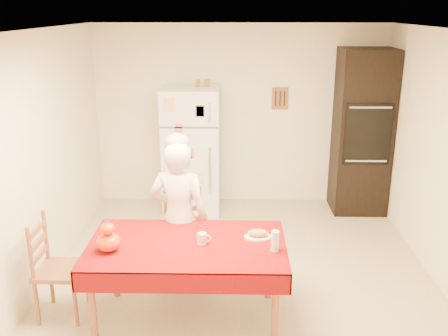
{
  "coord_description": "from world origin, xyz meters",
  "views": [
    {
      "loc": [
        -0.08,
        -4.59,
        2.7
      ],
      "look_at": [
        -0.18,
        0.2,
        1.15
      ],
      "focal_mm": 40.0,
      "sensor_mm": 36.0,
      "label": 1
    }
  ],
  "objects_px": {
    "dining_table": "(187,251)",
    "bread_plate": "(258,237)",
    "seated_woman": "(179,218)",
    "pumpkin_lower": "(108,242)",
    "chair_left": "(53,264)",
    "chair_far": "(186,233)",
    "wine_glass": "(275,241)",
    "oven_cabinet": "(362,132)",
    "coffee_mug": "(202,239)",
    "refrigerator": "(192,150)"
  },
  "relations": [
    {
      "from": "chair_left",
      "to": "dining_table",
      "type": "bearing_deg",
      "value": -93.46
    },
    {
      "from": "pumpkin_lower",
      "to": "chair_left",
      "type": "bearing_deg",
      "value": 159.84
    },
    {
      "from": "oven_cabinet",
      "to": "chair_left",
      "type": "xyz_separation_m",
      "value": [
        -3.32,
        -2.58,
        -0.59
      ]
    },
    {
      "from": "refrigerator",
      "to": "bread_plate",
      "type": "distance_m",
      "value": 2.61
    },
    {
      "from": "seated_woman",
      "to": "coffee_mug",
      "type": "relative_size",
      "value": 15.48
    },
    {
      "from": "oven_cabinet",
      "to": "coffee_mug",
      "type": "relative_size",
      "value": 22.0
    },
    {
      "from": "dining_table",
      "to": "pumpkin_lower",
      "type": "height_order",
      "value": "pumpkin_lower"
    },
    {
      "from": "dining_table",
      "to": "bread_plate",
      "type": "relative_size",
      "value": 7.08
    },
    {
      "from": "wine_glass",
      "to": "bread_plate",
      "type": "distance_m",
      "value": 0.28
    },
    {
      "from": "refrigerator",
      "to": "bread_plate",
      "type": "height_order",
      "value": "refrigerator"
    },
    {
      "from": "oven_cabinet",
      "to": "bread_plate",
      "type": "bearing_deg",
      "value": -120.57
    },
    {
      "from": "coffee_mug",
      "to": "bread_plate",
      "type": "distance_m",
      "value": 0.5
    },
    {
      "from": "bread_plate",
      "to": "pumpkin_lower",
      "type": "bearing_deg",
      "value": -168.28
    },
    {
      "from": "chair_far",
      "to": "bread_plate",
      "type": "bearing_deg",
      "value": -61.21
    },
    {
      "from": "seated_woman",
      "to": "pumpkin_lower",
      "type": "relative_size",
      "value": 7.61
    },
    {
      "from": "chair_far",
      "to": "wine_glass",
      "type": "height_order",
      "value": "chair_far"
    },
    {
      "from": "oven_cabinet",
      "to": "coffee_mug",
      "type": "xyz_separation_m",
      "value": [
        -1.98,
        -2.66,
        -0.29
      ]
    },
    {
      "from": "oven_cabinet",
      "to": "wine_glass",
      "type": "bearing_deg",
      "value": -116.28
    },
    {
      "from": "pumpkin_lower",
      "to": "bread_plate",
      "type": "height_order",
      "value": "pumpkin_lower"
    },
    {
      "from": "oven_cabinet",
      "to": "bread_plate",
      "type": "relative_size",
      "value": 9.17
    },
    {
      "from": "coffee_mug",
      "to": "bread_plate",
      "type": "bearing_deg",
      "value": 14.44
    },
    {
      "from": "chair_left",
      "to": "bread_plate",
      "type": "distance_m",
      "value": 1.85
    },
    {
      "from": "oven_cabinet",
      "to": "bread_plate",
      "type": "distance_m",
      "value": 2.96
    },
    {
      "from": "refrigerator",
      "to": "chair_left",
      "type": "distance_m",
      "value": 2.76
    },
    {
      "from": "chair_far",
      "to": "seated_woman",
      "type": "bearing_deg",
      "value": -117.29
    },
    {
      "from": "chair_far",
      "to": "chair_left",
      "type": "height_order",
      "value": "same"
    },
    {
      "from": "refrigerator",
      "to": "chair_far",
      "type": "xyz_separation_m",
      "value": [
        0.08,
        -1.85,
        -0.34
      ]
    },
    {
      "from": "chair_far",
      "to": "pumpkin_lower",
      "type": "height_order",
      "value": "chair_far"
    },
    {
      "from": "chair_left",
      "to": "seated_woman",
      "type": "xyz_separation_m",
      "value": [
        1.09,
        0.45,
        0.27
      ]
    },
    {
      "from": "oven_cabinet",
      "to": "chair_far",
      "type": "relative_size",
      "value": 2.32
    },
    {
      "from": "oven_cabinet",
      "to": "seated_woman",
      "type": "height_order",
      "value": "oven_cabinet"
    },
    {
      "from": "refrigerator",
      "to": "wine_glass",
      "type": "height_order",
      "value": "refrigerator"
    },
    {
      "from": "chair_left",
      "to": "wine_glass",
      "type": "distance_m",
      "value": 2.0
    },
    {
      "from": "coffee_mug",
      "to": "seated_woman",
      "type": "bearing_deg",
      "value": 115.61
    },
    {
      "from": "refrigerator",
      "to": "oven_cabinet",
      "type": "relative_size",
      "value": 0.77
    },
    {
      "from": "wine_glass",
      "to": "chair_far",
      "type": "bearing_deg",
      "value": 133.81
    },
    {
      "from": "refrigerator",
      "to": "pumpkin_lower",
      "type": "distance_m",
      "value": 2.78
    },
    {
      "from": "seated_woman",
      "to": "pumpkin_lower",
      "type": "height_order",
      "value": "seated_woman"
    },
    {
      "from": "dining_table",
      "to": "wine_glass",
      "type": "xyz_separation_m",
      "value": [
        0.74,
        -0.11,
        0.16
      ]
    },
    {
      "from": "bread_plate",
      "to": "oven_cabinet",
      "type": "bearing_deg",
      "value": 59.43
    },
    {
      "from": "pumpkin_lower",
      "to": "bread_plate",
      "type": "bearing_deg",
      "value": 11.72
    },
    {
      "from": "coffee_mug",
      "to": "wine_glass",
      "type": "xyz_separation_m",
      "value": [
        0.61,
        -0.11,
        0.04
      ]
    },
    {
      "from": "chair_far",
      "to": "bread_plate",
      "type": "relative_size",
      "value": 3.96
    },
    {
      "from": "seated_woman",
      "to": "pumpkin_lower",
      "type": "distance_m",
      "value": 0.84
    },
    {
      "from": "wine_glass",
      "to": "bread_plate",
      "type": "relative_size",
      "value": 0.73
    },
    {
      "from": "chair_left",
      "to": "seated_woman",
      "type": "relative_size",
      "value": 0.61
    },
    {
      "from": "dining_table",
      "to": "coffee_mug",
      "type": "bearing_deg",
      "value": -1.22
    },
    {
      "from": "bread_plate",
      "to": "refrigerator",
      "type": "bearing_deg",
      "value": 107.53
    },
    {
      "from": "dining_table",
      "to": "chair_left",
      "type": "height_order",
      "value": "chair_left"
    },
    {
      "from": "chair_far",
      "to": "wine_glass",
      "type": "bearing_deg",
      "value": -65.25
    }
  ]
}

